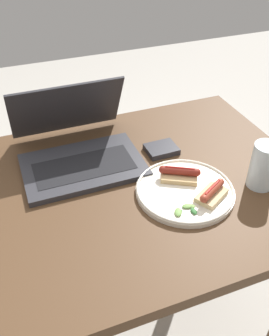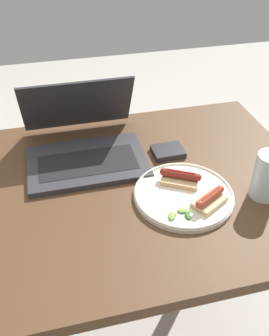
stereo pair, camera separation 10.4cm
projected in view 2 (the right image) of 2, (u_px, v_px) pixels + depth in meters
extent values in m
plane|color=#B7B2A8|center=(133.00, 326.00, 1.56)|extent=(6.00, 6.00, 0.00)
cube|color=#4C331E|center=(132.00, 188.00, 1.09)|extent=(1.06, 0.79, 0.04)
cylinder|color=#4C331E|center=(213.00, 195.00, 1.65)|extent=(0.06, 0.06, 0.74)
cylinder|color=#4C331E|center=(7.00, 231.00, 1.49)|extent=(0.06, 0.06, 0.74)
cube|color=#2D2D33|center=(87.00, 162.00, 1.15)|extent=(0.36, 0.24, 0.02)
cube|color=black|center=(88.00, 162.00, 1.13)|extent=(0.29, 0.13, 0.00)
cube|color=#2D2D33|center=(77.00, 105.00, 1.21)|extent=(0.36, 0.11, 0.20)
cube|color=#192347|center=(77.00, 105.00, 1.21)|extent=(0.32, 0.09, 0.18)
cylinder|color=silver|center=(183.00, 195.00, 1.03)|extent=(0.28, 0.28, 0.01)
torus|color=silver|center=(184.00, 193.00, 1.03)|extent=(0.27, 0.27, 0.01)
cube|color=tan|center=(180.00, 180.00, 1.07)|extent=(0.12, 0.11, 0.01)
cylinder|color=maroon|center=(180.00, 175.00, 1.05)|extent=(0.10, 0.07, 0.02)
sphere|color=maroon|center=(198.00, 177.00, 1.04)|extent=(0.02, 0.02, 0.02)
sphere|color=maroon|center=(164.00, 172.00, 1.06)|extent=(0.02, 0.02, 0.02)
cylinder|color=red|center=(181.00, 171.00, 1.05)|extent=(0.07, 0.04, 0.01)
cube|color=#D6B784|center=(209.00, 202.00, 0.99)|extent=(0.11, 0.10, 0.01)
cylinder|color=#9E3D28|center=(210.00, 197.00, 0.98)|extent=(0.09, 0.06, 0.02)
sphere|color=#9E3D28|center=(199.00, 205.00, 0.96)|extent=(0.02, 0.02, 0.02)
sphere|color=#9E3D28|center=(220.00, 189.00, 1.01)|extent=(0.02, 0.02, 0.02)
cylinder|color=red|center=(211.00, 193.00, 0.97)|extent=(0.07, 0.04, 0.01)
ellipsoid|color=#709E4C|center=(183.00, 211.00, 0.97)|extent=(0.03, 0.02, 0.01)
ellipsoid|color=#709E4C|center=(172.00, 216.00, 0.96)|extent=(0.03, 0.04, 0.01)
ellipsoid|color=#2D662D|center=(188.00, 216.00, 0.96)|extent=(0.02, 0.03, 0.01)
ellipsoid|color=#2D662D|center=(174.00, 214.00, 0.96)|extent=(0.02, 0.02, 0.00)
ellipsoid|color=#709E4C|center=(188.00, 212.00, 0.97)|extent=(0.02, 0.01, 0.00)
cylinder|color=silver|center=(267.00, 176.00, 1.00)|extent=(0.08, 0.08, 0.14)
cube|color=#232328|center=(168.00, 151.00, 1.20)|extent=(0.10, 0.08, 0.02)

